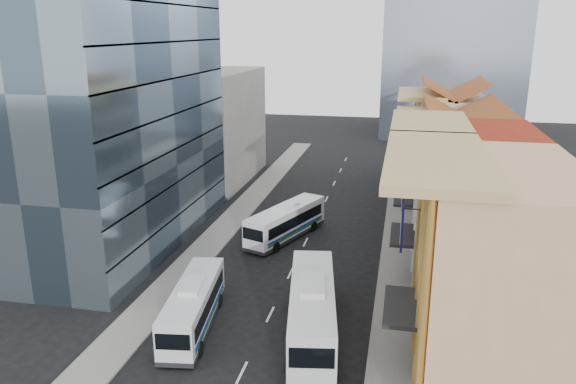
% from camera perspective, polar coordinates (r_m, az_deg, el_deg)
% --- Properties ---
extents(ground, '(200.00, 200.00, 0.00)m').
position_cam_1_polar(ground, '(33.29, -5.23, -18.75)').
color(ground, black).
rests_on(ground, ground).
extents(sidewalk_right, '(3.00, 90.00, 0.15)m').
position_cam_1_polar(sidewalk_right, '(51.60, 11.17, -5.64)').
color(sidewalk_right, slate).
rests_on(sidewalk_right, ground).
extents(sidewalk_left, '(3.00, 90.00, 0.15)m').
position_cam_1_polar(sidewalk_left, '(54.28, -7.11, -4.33)').
color(sidewalk_left, slate).
rests_on(sidewalk_left, ground).
extents(shophouse_tan, '(8.00, 14.00, 12.00)m').
position_cam_1_polar(shophouse_tan, '(34.09, 20.53, -7.37)').
color(shophouse_tan, '#D8AD7C').
rests_on(shophouse_tan, ground).
extents(shophouse_red, '(8.00, 10.00, 12.00)m').
position_cam_1_polar(shophouse_red, '(45.27, 18.43, -1.36)').
color(shophouse_red, maroon).
rests_on(shophouse_red, ground).
extents(shophouse_cream_near, '(8.00, 9.00, 10.00)m').
position_cam_1_polar(shophouse_cream_near, '(54.62, 17.31, 0.61)').
color(shophouse_cream_near, beige).
rests_on(shophouse_cream_near, ground).
extents(shophouse_cream_mid, '(8.00, 9.00, 10.00)m').
position_cam_1_polar(shophouse_cream_mid, '(63.31, 16.62, 2.76)').
color(shophouse_cream_mid, beige).
rests_on(shophouse_cream_mid, ground).
extents(shophouse_cream_far, '(8.00, 12.00, 11.00)m').
position_cam_1_polar(shophouse_cream_far, '(73.45, 16.05, 5.01)').
color(shophouse_cream_far, beige).
rests_on(shophouse_cream_far, ground).
extents(office_tower, '(12.00, 26.00, 30.00)m').
position_cam_1_polar(office_tower, '(51.78, -17.91, 11.02)').
color(office_tower, '#384958').
rests_on(office_tower, ground).
extents(office_block_far, '(10.00, 18.00, 14.00)m').
position_cam_1_polar(office_block_far, '(73.20, -7.87, 6.65)').
color(office_block_far, gray).
rests_on(office_block_far, ground).
extents(bus_left_near, '(3.67, 10.27, 3.22)m').
position_cam_1_polar(bus_left_near, '(38.06, -9.60, -11.27)').
color(bus_left_near, silver).
rests_on(bus_left_near, ground).
extents(bus_left_far, '(6.07, 10.66, 3.36)m').
position_cam_1_polar(bus_left_far, '(52.67, -0.22, -2.99)').
color(bus_left_far, white).
rests_on(bus_left_far, ground).
extents(bus_right, '(4.73, 12.40, 3.88)m').
position_cam_1_polar(bus_right, '(36.36, 2.46, -11.84)').
color(bus_right, silver).
rests_on(bus_right, ground).
extents(sedan_left, '(2.13, 4.12, 1.34)m').
position_cam_1_polar(sedan_left, '(37.71, -10.06, -13.20)').
color(sedan_left, silver).
rests_on(sedan_left, ground).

